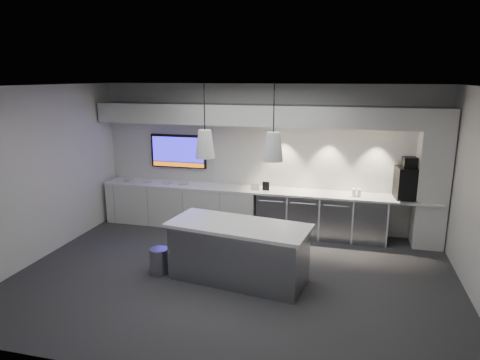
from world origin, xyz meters
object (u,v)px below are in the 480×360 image
(wall_tv, at_px, (179,151))
(island, at_px, (239,252))
(bin, at_px, (159,261))
(coffee_machine, at_px, (408,182))

(wall_tv, bearing_deg, island, -51.45)
(wall_tv, height_order, bin, wall_tv)
(bin, xyz_separation_m, coffee_machine, (4.00, 2.37, 1.01))
(wall_tv, bearing_deg, coffee_machine, -3.01)
(bin, relative_size, coffee_machine, 0.54)
(island, bearing_deg, coffee_machine, 48.58)
(wall_tv, height_order, coffee_machine, wall_tv)
(bin, height_order, coffee_machine, coffee_machine)
(bin, bearing_deg, wall_tv, 104.67)
(wall_tv, distance_m, bin, 3.02)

